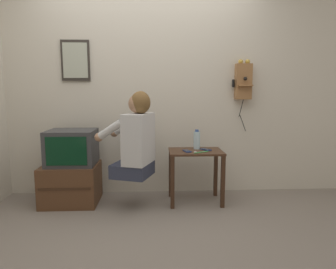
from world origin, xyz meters
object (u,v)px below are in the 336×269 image
(television, at_px, (72,147))
(cell_phone_spare, at_px, (206,149))
(framed_picture, at_px, (75,60))
(water_bottle, at_px, (197,140))
(person, at_px, (136,138))
(wall_phone_antique, at_px, (243,81))
(toothbrush, at_px, (200,152))
(cell_phone_held, at_px, (187,151))

(television, distance_m, cell_phone_spare, 1.45)
(framed_picture, distance_m, water_bottle, 1.64)
(person, xyz_separation_m, wall_phone_antique, (1.22, 0.46, 0.59))
(framed_picture, xyz_separation_m, toothbrush, (1.37, -0.48, -0.98))
(cell_phone_held, bearing_deg, cell_phone_spare, 5.08)
(framed_picture, height_order, toothbrush, framed_picture)
(cell_phone_held, height_order, cell_phone_spare, same)
(television, height_order, wall_phone_antique, wall_phone_antique)
(cell_phone_spare, distance_m, water_bottle, 0.15)
(cell_phone_held, distance_m, cell_phone_spare, 0.23)
(person, height_order, cell_phone_held, person)
(water_bottle, relative_size, toothbrush, 1.29)
(wall_phone_antique, height_order, cell_phone_held, wall_phone_antique)
(wall_phone_antique, bearing_deg, cell_phone_held, -152.12)
(water_bottle, height_order, toothbrush, water_bottle)
(person, bearing_deg, cell_phone_held, -60.41)
(television, distance_m, wall_phone_antique, 2.07)
(wall_phone_antique, distance_m, toothbrush, 1.03)
(person, distance_m, cell_phone_spare, 0.78)
(water_bottle, bearing_deg, cell_phone_spare, -38.84)
(wall_phone_antique, xyz_separation_m, toothbrush, (-0.56, -0.43, -0.75))
(water_bottle, bearing_deg, television, -177.76)
(person, height_order, water_bottle, person)
(framed_picture, relative_size, cell_phone_spare, 3.32)
(person, distance_m, toothbrush, 0.68)
(cell_phone_held, bearing_deg, wall_phone_antique, 14.21)
(wall_phone_antique, relative_size, cell_phone_spare, 6.06)
(cell_phone_spare, bearing_deg, wall_phone_antique, 0.61)
(cell_phone_spare, bearing_deg, cell_phone_held, 167.75)
(wall_phone_antique, distance_m, cell_phone_spare, 0.93)
(framed_picture, bearing_deg, cell_phone_held, -18.28)
(water_bottle, xyz_separation_m, toothbrush, (0.01, -0.22, -0.09))
(person, distance_m, water_bottle, 0.70)
(person, relative_size, water_bottle, 4.03)
(framed_picture, relative_size, cell_phone_held, 3.38)
(television, xyz_separation_m, cell_phone_held, (1.23, -0.09, -0.03))
(person, xyz_separation_m, television, (-0.70, 0.19, -0.12))
(toothbrush, bearing_deg, water_bottle, -28.51)
(television, bearing_deg, cell_phone_spare, -0.80)
(person, distance_m, cell_phone_held, 0.56)
(cell_phone_held, relative_size, cell_phone_spare, 0.98)
(cell_phone_spare, height_order, toothbrush, toothbrush)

